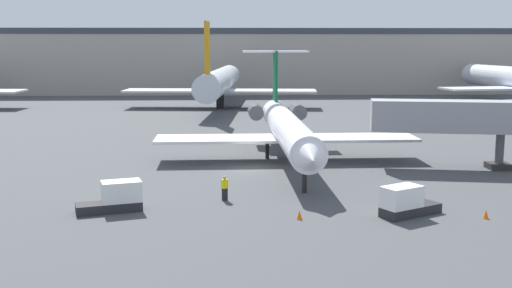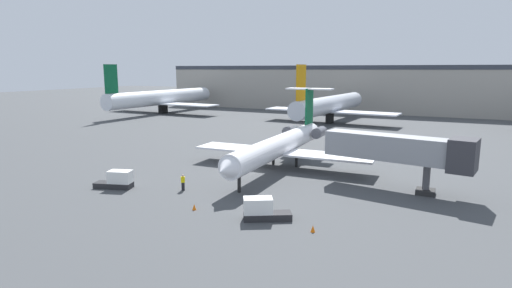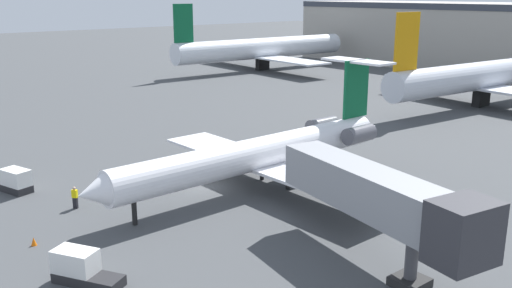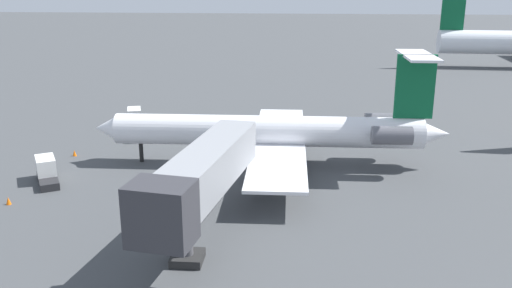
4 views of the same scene
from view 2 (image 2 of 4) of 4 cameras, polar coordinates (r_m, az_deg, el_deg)
name	(u,v)px [view 2 (image 2 of 4)]	position (r m, az deg, el deg)	size (l,w,h in m)	color
ground_plane	(245,172)	(51.30, -1.50, -3.80)	(400.00, 400.00, 0.10)	#424447
regional_jet	(282,144)	(52.75, 3.61, 0.06)	(23.31, 30.29, 9.62)	white
jet_bridge	(406,150)	(44.93, 19.98, -0.79)	(15.24, 5.34, 5.97)	gray
ground_crew_marshaller	(183,182)	(43.75, -10.01, -5.22)	(0.47, 0.45, 1.69)	black
baggage_tug_lead	(262,210)	(34.98, 0.85, -9.07)	(4.17, 3.20, 1.90)	#262628
baggage_tug_trailing	(117,180)	(46.28, -18.53, -4.77)	(4.24, 2.52, 1.90)	#262628
traffic_cone_mid	(194,207)	(37.86, -8.49, -8.56)	(0.36, 0.36, 0.55)	orange
traffic_cone_far	(313,229)	(32.95, 7.83, -11.46)	(0.36, 0.36, 0.55)	orange
terminal_building	(375,88)	(132.01, 16.01, 7.41)	(130.30, 23.43, 13.46)	#9E998E
parked_airliner_west_end	(162,98)	(121.08, -12.78, 6.21)	(34.55, 41.01, 13.55)	silver
parked_airliner_west_mid	(330,105)	(97.49, 10.11, 5.30)	(31.42, 37.14, 13.29)	silver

